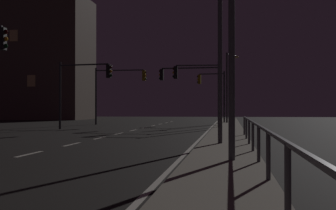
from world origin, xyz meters
name	(u,v)px	position (x,y,z in m)	size (l,w,h in m)	color
ground_plane	(102,138)	(0.00, 17.50, 0.00)	(112.00, 112.00, 0.00)	black
sidewalk_right	(227,137)	(6.52, 17.50, 0.07)	(2.15, 77.00, 0.14)	gray
lane_markings_center	(119,134)	(0.00, 21.00, 0.01)	(0.14, 50.00, 0.01)	silver
lane_edge_line	(206,133)	(5.19, 22.50, 0.01)	(0.14, 53.00, 0.01)	silver
traffic_light_mid_right	(192,82)	(3.54, 31.55, 3.75)	(5.24, 0.50, 5.02)	#38383D
traffic_light_near_left	(118,84)	(-3.69, 35.03, 3.83)	(4.97, 0.35, 5.35)	#2D3033
traffic_light_far_center	(212,87)	(4.94, 39.28, 3.69)	(2.82, 0.53, 5.11)	#2D3033
traffic_light_near_right	(83,81)	(-3.89, 25.72, 3.52)	(4.20, 0.81, 4.96)	#2D3033
traffic_light_far_right	(198,81)	(4.29, 28.03, 3.58)	(3.57, 0.41, 4.89)	#2D3033
street_lamp_mid_block	(229,80)	(6.57, 38.59, 4.31)	(1.30, 1.96, 6.85)	#4C4C51
street_lamp_far_end	(218,29)	(6.21, 13.14, 4.82)	(0.87, 1.79, 7.87)	#4C4C51
barrier_fence	(255,131)	(7.44, 8.31, 0.87)	(0.09, 20.72, 0.98)	#59595E
building_distant	(37,59)	(-20.20, 53.32, 8.46)	(14.54, 8.90, 16.92)	brown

